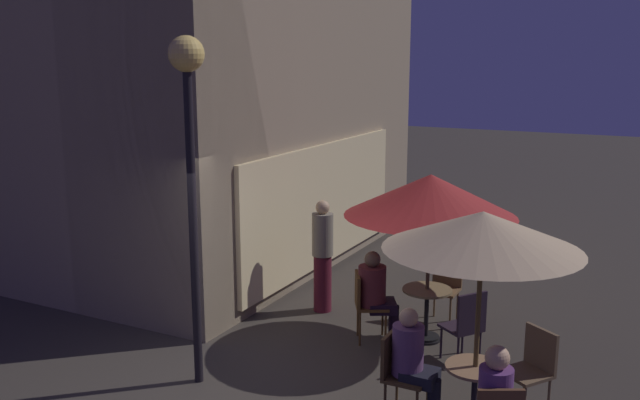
{
  "coord_description": "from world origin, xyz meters",
  "views": [
    {
      "loc": [
        -5.92,
        -4.18,
        3.76
      ],
      "look_at": [
        2.1,
        -0.06,
        1.86
      ],
      "focal_mm": 38.3,
      "sensor_mm": 36.0,
      "label": 1
    }
  ],
  "objects_px": {
    "cafe_table_1": "(474,389)",
    "cafe_chair_2": "(365,300)",
    "cafe_chair_1": "(445,282)",
    "patio_umbrella_0": "(430,196)",
    "cafe_chair_3": "(533,364)",
    "patron_seated_0": "(376,290)",
    "cafe_chair_4": "(399,367)",
    "patio_umbrella_1": "(482,232)",
    "patron_seated_1": "(413,357)",
    "street_lamp_near_corner": "(189,122)",
    "patron_standing_3": "(323,255)",
    "cafe_table_0": "(427,305)",
    "cafe_chair_0": "(467,322)"
  },
  "relations": [
    {
      "from": "cafe_chair_3",
      "to": "patio_umbrella_0",
      "type": "bearing_deg",
      "value": -95.66
    },
    {
      "from": "patron_seated_1",
      "to": "patron_standing_3",
      "type": "xyz_separation_m",
      "value": [
        2.36,
        2.26,
        0.18
      ]
    },
    {
      "from": "cafe_chair_0",
      "to": "patron_seated_1",
      "type": "relative_size",
      "value": 0.78
    },
    {
      "from": "patron_standing_3",
      "to": "cafe_table_0",
      "type": "bearing_deg",
      "value": 74.27
    },
    {
      "from": "cafe_chair_2",
      "to": "patron_seated_1",
      "type": "xyz_separation_m",
      "value": [
        -1.62,
        -1.25,
        0.11
      ]
    },
    {
      "from": "street_lamp_near_corner",
      "to": "patio_umbrella_1",
      "type": "bearing_deg",
      "value": -83.63
    },
    {
      "from": "cafe_chair_4",
      "to": "patron_seated_1",
      "type": "distance_m",
      "value": 0.21
    },
    {
      "from": "cafe_chair_0",
      "to": "patron_seated_1",
      "type": "bearing_deg",
      "value": 120.14
    },
    {
      "from": "patio_umbrella_1",
      "to": "patron_seated_0",
      "type": "distance_m",
      "value": 2.83
    },
    {
      "from": "patio_umbrella_1",
      "to": "cafe_chair_4",
      "type": "height_order",
      "value": "patio_umbrella_1"
    },
    {
      "from": "patron_seated_1",
      "to": "patio_umbrella_0",
      "type": "bearing_deg",
      "value": 104.22
    },
    {
      "from": "patio_umbrella_1",
      "to": "cafe_chair_4",
      "type": "xyz_separation_m",
      "value": [
        -0.0,
        0.81,
        -1.57
      ]
    },
    {
      "from": "patio_umbrella_1",
      "to": "cafe_chair_2",
      "type": "xyz_separation_m",
      "value": [
        1.62,
        1.91,
        -1.54
      ]
    },
    {
      "from": "cafe_chair_4",
      "to": "patron_seated_0",
      "type": "relative_size",
      "value": 0.73
    },
    {
      "from": "cafe_table_1",
      "to": "cafe_chair_3",
      "type": "relative_size",
      "value": 0.77
    },
    {
      "from": "cafe_chair_1",
      "to": "patio_umbrella_0",
      "type": "bearing_deg",
      "value": 0.0
    },
    {
      "from": "cafe_table_0",
      "to": "patio_umbrella_1",
      "type": "distance_m",
      "value": 2.84
    },
    {
      "from": "street_lamp_near_corner",
      "to": "patron_seated_1",
      "type": "bearing_deg",
      "value": -82.03
    },
    {
      "from": "cafe_table_0",
      "to": "patron_seated_1",
      "type": "relative_size",
      "value": 0.59
    },
    {
      "from": "patio_umbrella_0",
      "to": "patron_seated_1",
      "type": "distance_m",
      "value": 2.47
    },
    {
      "from": "cafe_chair_1",
      "to": "patio_umbrella_1",
      "type": "bearing_deg",
      "value": 23.15
    },
    {
      "from": "patron_seated_0",
      "to": "cafe_table_1",
      "type": "bearing_deg",
      "value": -72.33
    },
    {
      "from": "cafe_chair_1",
      "to": "cafe_chair_2",
      "type": "bearing_deg",
      "value": -31.07
    },
    {
      "from": "patron_seated_1",
      "to": "cafe_chair_3",
      "type": "bearing_deg",
      "value": 30.67
    },
    {
      "from": "cafe_chair_3",
      "to": "patio_umbrella_1",
      "type": "bearing_deg",
      "value": 0.0
    },
    {
      "from": "cafe_table_0",
      "to": "cafe_chair_0",
      "type": "height_order",
      "value": "cafe_chair_0"
    },
    {
      "from": "patio_umbrella_0",
      "to": "patron_seated_1",
      "type": "relative_size",
      "value": 1.87
    },
    {
      "from": "cafe_table_0",
      "to": "cafe_chair_2",
      "type": "height_order",
      "value": "cafe_chair_2"
    },
    {
      "from": "patio_umbrella_0",
      "to": "cafe_chair_1",
      "type": "height_order",
      "value": "patio_umbrella_0"
    },
    {
      "from": "cafe_table_0",
      "to": "cafe_chair_0",
      "type": "xyz_separation_m",
      "value": [
        -0.49,
        -0.67,
        0.06
      ]
    },
    {
      "from": "street_lamp_near_corner",
      "to": "cafe_chair_3",
      "type": "distance_m",
      "value": 4.51
    },
    {
      "from": "cafe_chair_0",
      "to": "patron_standing_3",
      "type": "bearing_deg",
      "value": 17.1
    },
    {
      "from": "cafe_table_0",
      "to": "cafe_chair_2",
      "type": "relative_size",
      "value": 0.77
    },
    {
      "from": "cafe_chair_0",
      "to": "street_lamp_near_corner",
      "type": "bearing_deg",
      "value": 71.15
    },
    {
      "from": "cafe_table_0",
      "to": "cafe_chair_0",
      "type": "bearing_deg",
      "value": -125.84
    },
    {
      "from": "cafe_table_1",
      "to": "cafe_chair_2",
      "type": "height_order",
      "value": "cafe_chair_2"
    },
    {
      "from": "cafe_chair_2",
      "to": "cafe_chair_0",
      "type": "bearing_deg",
      "value": -32.32
    },
    {
      "from": "patron_seated_1",
      "to": "cafe_chair_0",
      "type": "bearing_deg",
      "value": 84.13
    },
    {
      "from": "cafe_chair_3",
      "to": "patron_seated_0",
      "type": "distance_m",
      "value": 2.46
    },
    {
      "from": "patron_standing_3",
      "to": "cafe_chair_3",
      "type": "bearing_deg",
      "value": 58.35
    },
    {
      "from": "street_lamp_near_corner",
      "to": "patron_seated_1",
      "type": "xyz_separation_m",
      "value": [
        0.35,
        -2.52,
        -2.37
      ]
    },
    {
      "from": "patron_seated_1",
      "to": "cafe_chair_2",
      "type": "bearing_deg",
      "value": 127.39
    },
    {
      "from": "cafe_chair_1",
      "to": "patron_standing_3",
      "type": "relative_size",
      "value": 0.57
    },
    {
      "from": "cafe_table_1",
      "to": "cafe_chair_2",
      "type": "bearing_deg",
      "value": 49.62
    },
    {
      "from": "cafe_chair_4",
      "to": "cafe_chair_2",
      "type": "bearing_deg",
      "value": 123.84
    },
    {
      "from": "cafe_chair_4",
      "to": "patron_seated_0",
      "type": "bearing_deg",
      "value": 119.74
    },
    {
      "from": "cafe_chair_3",
      "to": "patron_standing_3",
      "type": "xyz_separation_m",
      "value": [
        1.7,
        3.37,
        0.29
      ]
    },
    {
      "from": "patio_umbrella_0",
      "to": "patron_standing_3",
      "type": "relative_size",
      "value": 1.34
    },
    {
      "from": "cafe_chair_4",
      "to": "patron_standing_3",
      "type": "relative_size",
      "value": 0.54
    },
    {
      "from": "patio_umbrella_1",
      "to": "cafe_chair_3",
      "type": "distance_m",
      "value": 1.73
    }
  ]
}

